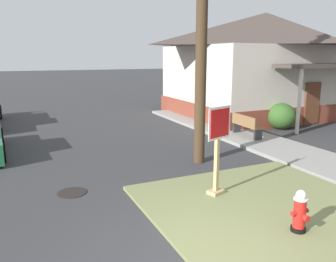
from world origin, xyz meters
TOP-DOWN VIEW (x-y plane):
  - grass_corner_patch at (2.30, 1.25)m, footprint 4.95×4.58m
  - sidewalk_strip at (5.97, 5.52)m, footprint 2.20×17.08m
  - fire_hydrant at (2.12, 0.04)m, footprint 0.38×0.34m
  - stop_sign at (1.69, 2.17)m, footprint 0.72×0.38m
  - manhole_cover at (-1.37, 3.84)m, footprint 0.70×0.70m
  - street_bench at (5.88, 6.58)m, footprint 0.48×1.61m
  - utility_pole at (2.68, 4.71)m, footprint 1.63×0.34m
  - corner_house at (10.55, 11.27)m, footprint 9.91×8.88m
  - shrub_near_porch at (8.55, 7.49)m, footprint 1.31×1.31m

SIDE VIEW (x-z plane):
  - manhole_cover at x=-1.37m, z-range 0.00..0.02m
  - grass_corner_patch at x=2.30m, z-range 0.00..0.08m
  - sidewalk_strip at x=5.97m, z-range 0.00..0.12m
  - fire_hydrant at x=2.12m, z-range 0.05..0.86m
  - street_bench at x=5.88m, z-range 0.16..1.01m
  - shrub_near_porch at x=8.55m, z-range 0.00..1.18m
  - stop_sign at x=1.69m, z-range 0.06..2.14m
  - corner_house at x=10.55m, z-range 0.07..5.65m
  - utility_pole at x=2.68m, z-range 0.14..9.16m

